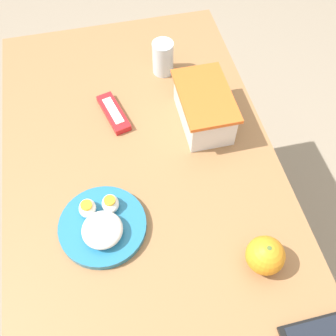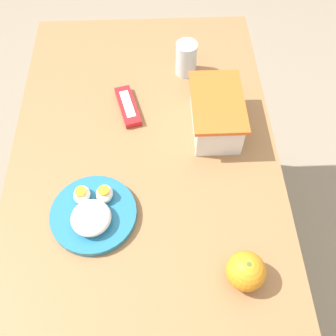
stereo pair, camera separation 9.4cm
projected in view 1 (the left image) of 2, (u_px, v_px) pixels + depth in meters
name	position (u px, v px, depth m)	size (l,w,h in m)	color
ground_plane	(155.00, 281.00, 1.60)	(10.00, 10.00, 0.00)	gray
table	(148.00, 206.00, 1.04)	(1.25, 0.68, 0.77)	#996B42
food_container	(204.00, 110.00, 1.02)	(0.21, 0.13, 0.10)	white
orange_fruit	(265.00, 255.00, 0.81)	(0.08, 0.08, 0.08)	orange
rice_plate	(102.00, 225.00, 0.87)	(0.20, 0.20, 0.06)	teal
candy_bar	(114.00, 113.00, 1.06)	(0.15, 0.08, 0.02)	red
cell_phone	(320.00, 336.00, 0.76)	(0.07, 0.15, 0.01)	black
drinking_glass	(163.00, 58.00, 1.12)	(0.06, 0.06, 0.10)	silver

